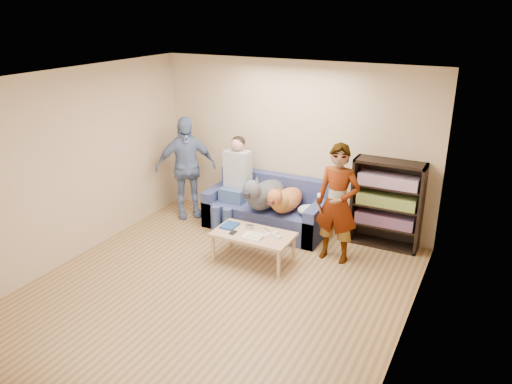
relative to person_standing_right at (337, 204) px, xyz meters
The scene contains 27 objects.
ground 2.07m from the person_standing_right, 123.40° to the right, with size 5.00×5.00×0.00m, color brown.
ceiling 2.59m from the person_standing_right, 123.40° to the right, with size 5.00×5.00×0.00m, color white.
wall_back 1.47m from the person_standing_right, 138.63° to the left, with size 4.50×4.50×0.00m, color tan.
wall_front 4.24m from the person_standing_right, 104.33° to the right, with size 4.50×4.50×0.00m, color tan.
wall_left 3.68m from the person_standing_right, 154.35° to the right, with size 5.00×5.00×0.00m, color tan.
wall_right 2.04m from the person_standing_right, 52.65° to the right, with size 5.00×5.00×0.00m, color tan.
blanket 0.70m from the person_standing_right, 144.65° to the left, with size 0.41×0.35×0.14m, color #A7A7AB.
person_standing_right is the anchor object (origin of this frame).
person_standing_left 2.73m from the person_standing_right, behind, with size 0.99×0.41×1.70m, color #6F88B1.
held_controller 0.32m from the person_standing_right, 135.00° to the right, with size 0.04×0.11×0.03m, color silver.
notebook_blue 1.54m from the person_standing_right, 159.33° to the right, with size 0.20×0.26×0.03m, color navy.
papers 1.22m from the person_standing_right, 144.30° to the right, with size 0.26×0.20×0.01m, color white.
magazine 1.18m from the person_standing_right, 144.24° to the right, with size 0.22×0.17×0.01m, color beige.
camera_silver 1.26m from the person_standing_right, 157.73° to the right, with size 0.11×0.06×0.05m, color #A8A8AC.
controller_a 0.94m from the person_standing_right, 146.20° to the right, with size 0.04×0.13×0.03m, color silver.
controller_b 0.93m from the person_standing_right, 138.58° to the right, with size 0.09×0.06×0.03m, color silver.
headphone_cup_a 1.06m from the person_standing_right, 142.99° to the right, with size 0.07×0.07×0.02m, color silver.
headphone_cup_b 1.02m from the person_standing_right, 146.89° to the right, with size 0.07×0.07×0.02m, color silver.
pen_orange 1.31m from the person_standing_right, 143.94° to the right, with size 0.01×0.01×0.14m, color orange.
pen_black 1.04m from the person_standing_right, 155.60° to the right, with size 0.01×0.01×0.14m, color black.
wallet 1.47m from the person_standing_right, 150.73° to the right, with size 0.07×0.12×0.01m, color black.
sofa 1.50m from the person_standing_right, 158.29° to the left, with size 1.90×0.85×0.82m.
person_seated 1.85m from the person_standing_right, 167.91° to the left, with size 0.40×0.73×1.47m.
dog_gray 1.29m from the person_standing_right, 167.29° to the left, with size 0.45×1.27×0.65m.
dog_tan 0.98m from the person_standing_right, 161.36° to the left, with size 0.37×1.15×0.54m.
coffee_table 1.23m from the person_standing_right, 149.85° to the right, with size 1.10×0.60×0.42m.
bookshelf 0.92m from the person_standing_right, 55.88° to the left, with size 1.00×0.34×1.30m.
Camera 1 is at (2.90, -4.49, 3.36)m, focal length 35.00 mm.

